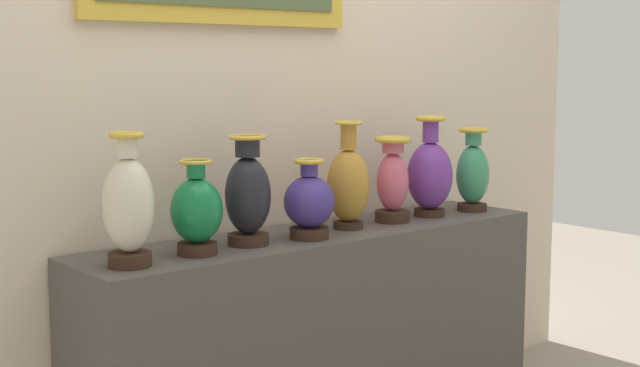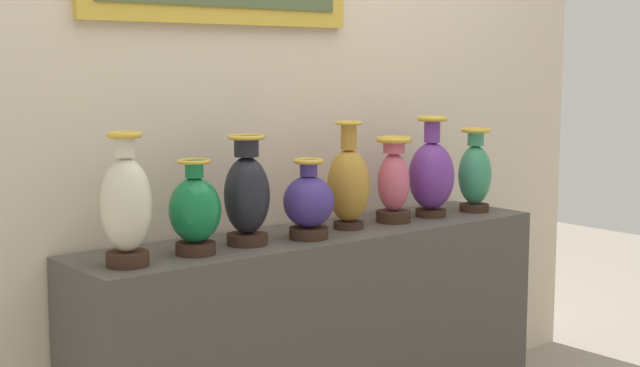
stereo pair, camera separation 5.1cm
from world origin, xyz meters
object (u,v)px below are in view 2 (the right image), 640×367
(vase_emerald, at_px, (195,212))
(vase_jade, at_px, (475,173))
(vase_violet, at_px, (431,174))
(vase_indigo, at_px, (309,203))
(vase_rose, at_px, (394,181))
(vase_ivory, at_px, (126,206))
(vase_onyx, at_px, (247,195))
(vase_ochre, at_px, (349,184))

(vase_emerald, xyz_separation_m, vase_jade, (1.36, 0.01, 0.02))
(vase_violet, xyz_separation_m, vase_jade, (0.23, -0.02, -0.01))
(vase_emerald, distance_m, vase_violet, 1.12)
(vase_indigo, distance_m, vase_rose, 0.47)
(vase_ivory, bearing_deg, vase_onyx, 5.14)
(vase_emerald, xyz_separation_m, vase_indigo, (0.45, -0.02, -0.01))
(vase_indigo, bearing_deg, vase_emerald, 177.51)
(vase_indigo, bearing_deg, vase_ochre, 13.90)
(vase_rose, xyz_separation_m, vase_violet, (0.21, 0.00, 0.01))
(vase_ivory, relative_size, vase_jade, 1.18)
(vase_ochre, relative_size, vase_violet, 0.99)
(vase_emerald, distance_m, vase_indigo, 0.45)
(vase_emerald, bearing_deg, vase_ivory, -176.17)
(vase_ivory, xyz_separation_m, vase_emerald, (0.25, 0.02, -0.04))
(vase_indigo, distance_m, vase_violet, 0.68)
(vase_ivory, xyz_separation_m, vase_rose, (1.16, 0.05, -0.02))
(vase_ivory, distance_m, vase_jade, 1.61)
(vase_indigo, relative_size, vase_violet, 0.70)
(vase_ochre, bearing_deg, vase_jade, -2.19)
(vase_jade, bearing_deg, vase_violet, 174.14)
(vase_onyx, bearing_deg, vase_indigo, -11.08)
(vase_ochre, bearing_deg, vase_ivory, -176.61)
(vase_rose, bearing_deg, vase_emerald, -177.74)
(vase_indigo, height_order, vase_jade, vase_jade)
(vase_ivory, distance_m, vase_ochre, 0.94)
(vase_jade, bearing_deg, vase_indigo, -177.95)
(vase_rose, height_order, vase_violet, vase_violet)
(vase_ivory, height_order, vase_indigo, vase_ivory)
(vase_ivory, xyz_separation_m, vase_violet, (1.37, 0.05, -0.01))
(vase_emerald, bearing_deg, vase_rose, 2.26)
(vase_ivory, distance_m, vase_emerald, 0.25)
(vase_indigo, relative_size, vase_jade, 0.81)
(vase_rose, bearing_deg, vase_onyx, -179.13)
(vase_ivory, bearing_deg, vase_indigo, -0.23)
(vase_rose, distance_m, vase_jade, 0.44)
(vase_jade, bearing_deg, vase_ochre, 177.81)
(vase_indigo, bearing_deg, vase_violet, 4.80)
(vase_emerald, xyz_separation_m, vase_violet, (1.12, 0.04, 0.03))
(vase_onyx, height_order, vase_ochre, vase_ochre)
(vase_emerald, bearing_deg, vase_jade, 0.54)
(vase_indigo, height_order, vase_violet, vase_violet)
(vase_indigo, xyz_separation_m, vase_ochre, (0.23, 0.06, 0.04))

